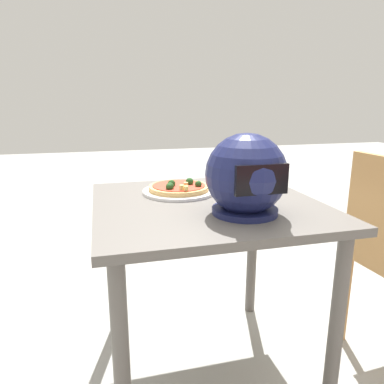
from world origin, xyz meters
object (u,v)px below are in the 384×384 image
(dining_table, at_px, (206,228))
(motorcycle_helmet, at_px, (246,176))
(pizza, at_px, (179,187))
(drinking_glass, at_px, (267,176))

(dining_table, distance_m, motorcycle_helmet, 0.31)
(pizza, height_order, drinking_glass, drinking_glass)
(motorcycle_helmet, height_order, drinking_glass, motorcycle_helmet)
(motorcycle_helmet, relative_size, drinking_glass, 2.19)
(drinking_glass, bearing_deg, dining_table, 18.87)
(pizza, bearing_deg, dining_table, 115.54)
(dining_table, height_order, pizza, pizza)
(drinking_glass, bearing_deg, motorcycle_helmet, 52.26)
(dining_table, distance_m, pizza, 0.21)
(motorcycle_helmet, bearing_deg, drinking_glass, -127.74)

